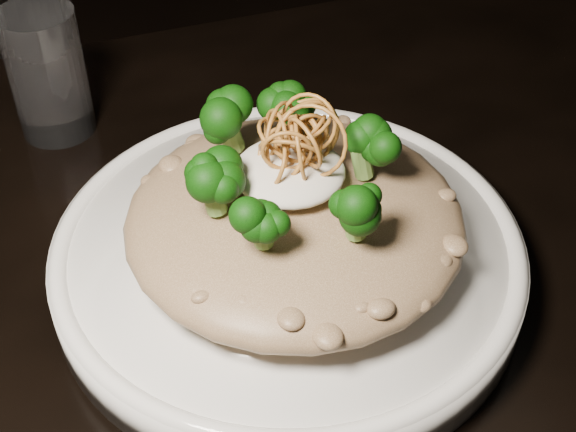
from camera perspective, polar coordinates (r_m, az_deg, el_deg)
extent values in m
cube|color=black|center=(0.54, -2.19, -9.20)|extent=(1.10, 0.80, 0.04)
cylinder|color=black|center=(1.18, 15.61, -2.29)|extent=(0.05, 0.05, 0.71)
cylinder|color=white|center=(0.55, 0.00, -3.01)|extent=(0.32, 0.32, 0.03)
ellipsoid|color=brown|center=(0.52, 0.48, -0.20)|extent=(0.22, 0.22, 0.05)
ellipsoid|color=silver|center=(0.50, 0.11, 3.18)|extent=(0.07, 0.07, 0.02)
cylinder|color=white|center=(0.69, -16.72, 9.68)|extent=(0.08, 0.08, 0.11)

